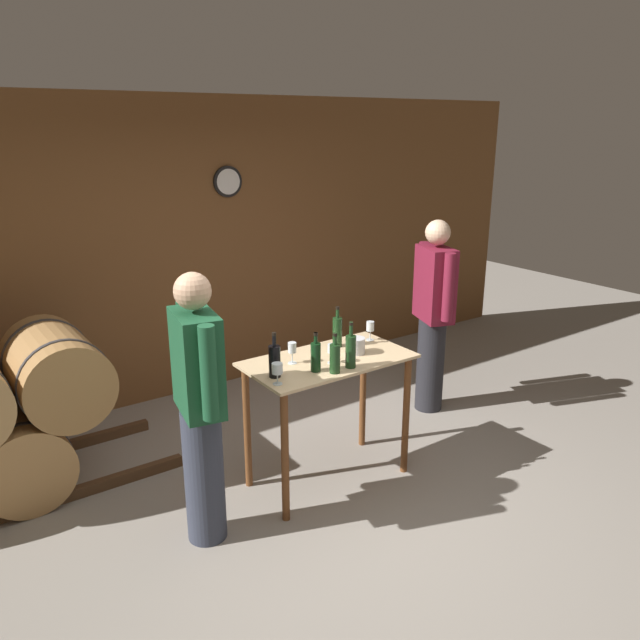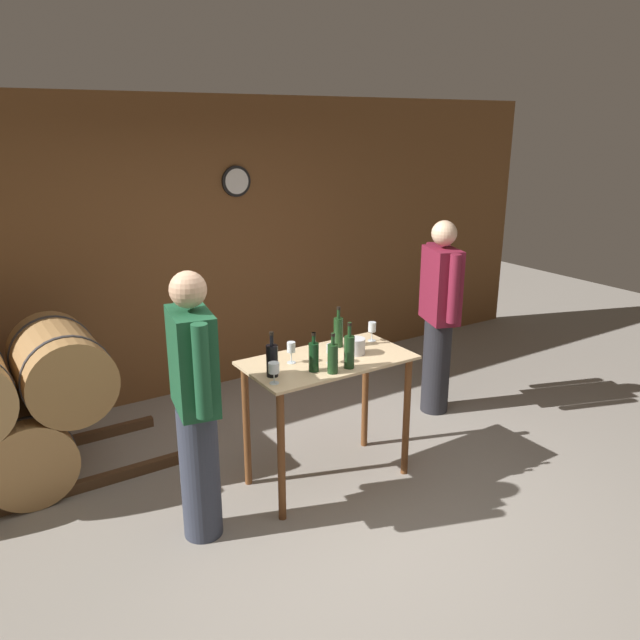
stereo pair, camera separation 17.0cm
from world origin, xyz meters
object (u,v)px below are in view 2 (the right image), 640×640
at_px(ice_bucket, 356,346).
at_px(person_visitor_with_scarf, 439,314).
at_px(wine_glass_near_left, 274,368).
at_px(wine_glass_near_center, 291,348).
at_px(wine_glass_far_side, 372,328).
at_px(wine_bottle_center, 333,358).
at_px(wine_glass_near_right, 331,350).
at_px(person_host, 195,403).
at_px(wine_bottle_far_left, 272,360).
at_px(wine_bottle_left, 314,356).
at_px(wine_bottle_far_right, 338,331).
at_px(wine_bottle_right, 349,351).

bearing_deg(ice_bucket, person_visitor_with_scarf, 20.51).
xyz_separation_m(wine_glass_near_left, ice_bucket, (0.72, 0.15, -0.04)).
bearing_deg(wine_glass_near_center, wine_glass_far_side, 4.95).
height_order(wine_glass_near_left, ice_bucket, wine_glass_near_left).
height_order(wine_bottle_center, wine_glass_near_right, wine_bottle_center).
bearing_deg(person_host, wine_bottle_far_left, 4.97).
bearing_deg(person_visitor_with_scarf, wine_bottle_left, -160.96).
distance_m(wine_bottle_center, wine_bottle_far_right, 0.50).
bearing_deg(wine_glass_far_side, wine_bottle_center, -148.64).
bearing_deg(person_visitor_with_scarf, wine_glass_far_side, -162.81).
height_order(wine_bottle_left, wine_bottle_far_right, wine_bottle_far_right).
xyz_separation_m(wine_bottle_far_right, wine_glass_near_left, (-0.71, -0.34, -0.02)).
distance_m(wine_bottle_center, person_host, 0.91).
distance_m(wine_glass_near_right, ice_bucket, 0.25).
xyz_separation_m(wine_bottle_left, ice_bucket, (0.41, 0.11, -0.05)).
distance_m(wine_bottle_far_right, wine_glass_near_left, 0.78).
bearing_deg(person_visitor_with_scarf, wine_glass_near_center, -167.97).
height_order(wine_glass_near_center, person_visitor_with_scarf, person_visitor_with_scarf).
relative_size(wine_bottle_left, wine_glass_near_left, 1.92).
xyz_separation_m(wine_bottle_right, wine_glass_far_side, (0.45, 0.34, -0.02)).
distance_m(wine_bottle_right, wine_bottle_far_right, 0.41).
relative_size(wine_bottle_far_right, person_host, 0.18).
relative_size(wine_bottle_center, wine_glass_near_left, 1.97).
relative_size(wine_bottle_far_left, wine_bottle_left, 1.13).
height_order(wine_bottle_left, wine_glass_near_right, wine_bottle_left).
xyz_separation_m(wine_glass_far_side, person_host, (-1.47, -0.24, -0.13)).
bearing_deg(wine_bottle_left, person_visitor_with_scarf, 19.04).
bearing_deg(wine_bottle_left, ice_bucket, 14.60).
relative_size(wine_bottle_left, wine_glass_near_right, 1.98).
bearing_deg(wine_glass_near_left, wine_bottle_right, -3.91).
relative_size(wine_glass_near_left, wine_glass_near_center, 0.93).
height_order(wine_glass_near_left, person_visitor_with_scarf, person_visitor_with_scarf).
relative_size(wine_bottle_far_right, wine_glass_near_left, 2.17).
xyz_separation_m(wine_bottle_center, wine_bottle_right, (0.14, 0.02, 0.01)).
xyz_separation_m(wine_bottle_far_left, wine_bottle_far_right, (0.66, 0.23, 0.00)).
distance_m(wine_bottle_right, ice_bucket, 0.27).
xyz_separation_m(wine_bottle_far_left, person_visitor_with_scarf, (1.88, 0.49, -0.14)).
height_order(wine_bottle_left, wine_bottle_center, wine_bottle_center).
bearing_deg(wine_bottle_center, wine_glass_near_right, 60.19).
xyz_separation_m(wine_bottle_left, person_visitor_with_scarf, (1.62, 0.56, -0.13)).
xyz_separation_m(wine_bottle_left, wine_glass_near_center, (-0.05, 0.20, -0.00)).
xyz_separation_m(wine_glass_near_left, wine_glass_near_right, (0.48, 0.09, -0.00)).
distance_m(wine_bottle_left, ice_bucket, 0.43).
bearing_deg(wine_glass_near_center, person_visitor_with_scarf, 12.03).
height_order(wine_glass_near_center, wine_glass_near_right, wine_glass_near_center).
bearing_deg(ice_bucket, wine_bottle_left, -165.40).
bearing_deg(person_visitor_with_scarf, wine_bottle_far_right, -167.97).
xyz_separation_m(wine_bottle_far_right, wine_glass_near_center, (-0.44, -0.09, -0.01)).
bearing_deg(person_visitor_with_scarf, wine_glass_near_right, -160.84).
distance_m(wine_glass_near_center, wine_glass_far_side, 0.72).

